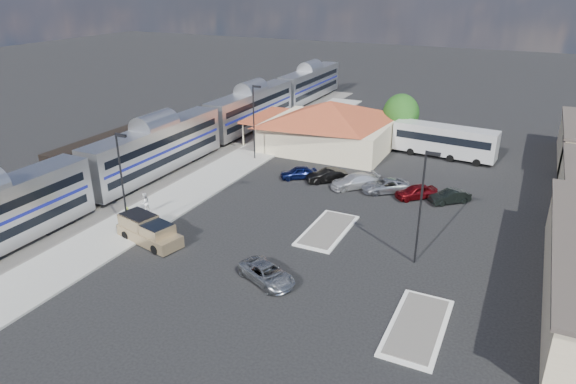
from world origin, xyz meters
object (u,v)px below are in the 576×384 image
at_px(suv, 267,274).
at_px(coach_bus, 445,140).
at_px(station_depot, 329,125).
at_px(pickup_truck, 149,231).

relative_size(suv, coach_bus, 0.39).
distance_m(station_depot, coach_bus, 14.19).
distance_m(station_depot, pickup_truck, 30.57).
bearing_deg(suv, station_depot, 37.87).
bearing_deg(pickup_truck, coach_bus, -15.37).
xyz_separation_m(station_depot, suv, (7.61, -31.37, -2.47)).
distance_m(pickup_truck, suv, 11.61).
height_order(station_depot, pickup_truck, station_depot).
bearing_deg(coach_bus, station_depot, 106.31).
bearing_deg(coach_bus, suv, 174.97).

